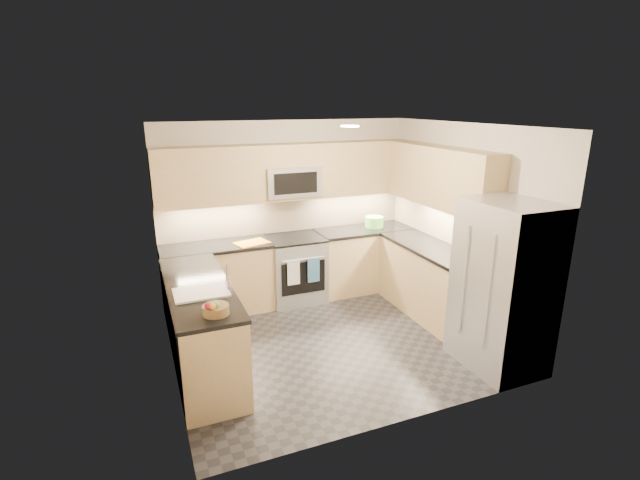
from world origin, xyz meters
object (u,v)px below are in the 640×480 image
(refrigerator, at_px, (504,286))
(utensil_bowl, at_px, (374,222))
(fruit_basket, at_px, (216,310))
(microwave, at_px, (291,181))
(gas_range, at_px, (295,269))
(cutting_board, at_px, (252,243))

(refrigerator, height_order, utensil_bowl, refrigerator)
(fruit_basket, bearing_deg, microwave, 56.25)
(refrigerator, bearing_deg, utensil_bowl, 94.19)
(utensil_bowl, xyz_separation_m, fruit_basket, (-2.72, -2.09, -0.04))
(refrigerator, bearing_deg, gas_range, 120.88)
(fruit_basket, bearing_deg, utensil_bowl, 37.52)
(microwave, distance_m, refrigerator, 3.04)
(gas_range, distance_m, fruit_basket, 2.56)
(gas_range, bearing_deg, cutting_board, -172.51)
(gas_range, distance_m, utensil_bowl, 1.39)
(refrigerator, bearing_deg, cutting_board, 131.58)
(cutting_board, xyz_separation_m, fruit_basket, (-0.82, -1.96, 0.04))
(gas_range, height_order, cutting_board, cutting_board)
(gas_range, xyz_separation_m, fruit_basket, (-1.45, -2.04, 0.53))
(gas_range, distance_m, microwave, 1.25)
(utensil_bowl, distance_m, fruit_basket, 3.42)
(gas_range, xyz_separation_m, microwave, (0.00, 0.12, 1.24))
(cutting_board, bearing_deg, gas_range, 7.49)
(utensil_bowl, bearing_deg, microwave, 176.43)
(gas_range, bearing_deg, microwave, 90.00)
(microwave, relative_size, utensil_bowl, 2.77)
(gas_range, relative_size, fruit_basket, 3.89)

